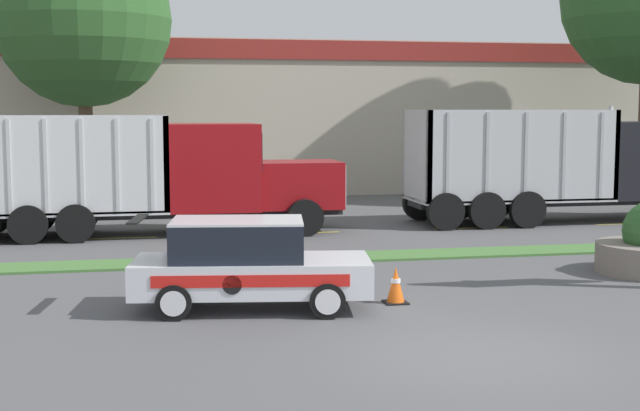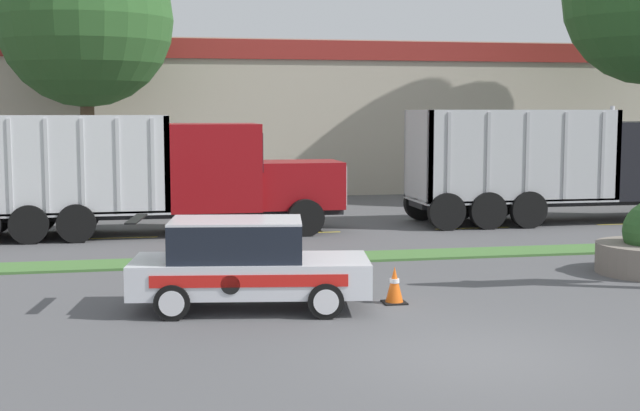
# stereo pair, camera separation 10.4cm
# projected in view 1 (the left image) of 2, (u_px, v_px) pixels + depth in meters

# --- Properties ---
(ground_plane) EXTENTS (600.00, 600.00, 0.00)m
(ground_plane) POSITION_uv_depth(u_px,v_px,m) (475.00, 355.00, 13.34)
(ground_plane) COLOR #515154
(grass_verge) EXTENTS (120.00, 1.34, 0.06)m
(grass_verge) POSITION_uv_depth(u_px,v_px,m) (342.00, 257.00, 21.98)
(grass_verge) COLOR #477538
(grass_verge) RESTS_ON ground_plane
(centre_line_3) EXTENTS (2.40, 0.14, 0.01)m
(centre_line_3) POSITION_uv_depth(u_px,v_px,m) (114.00, 238.00, 25.41)
(centre_line_3) COLOR yellow
(centre_line_3) RESTS_ON ground_plane
(centre_line_4) EXTENTS (2.40, 0.14, 0.01)m
(centre_line_4) POSITION_uv_depth(u_px,v_px,m) (300.00, 233.00, 26.49)
(centre_line_4) COLOR yellow
(centre_line_4) RESTS_ON ground_plane
(centre_line_5) EXTENTS (2.40, 0.14, 0.01)m
(centre_line_5) POSITION_uv_depth(u_px,v_px,m) (471.00, 228.00, 27.56)
(centre_line_5) COLOR yellow
(centre_line_5) RESTS_ON ground_plane
(centre_line_6) EXTENTS (2.40, 0.14, 0.01)m
(centre_line_6) POSITION_uv_depth(u_px,v_px,m) (630.00, 223.00, 28.63)
(centre_line_6) COLOR yellow
(centre_line_6) RESTS_ON ground_plane
(dump_truck_lead) EXTENTS (11.06, 2.81, 3.77)m
(dump_truck_lead) POSITION_uv_depth(u_px,v_px,m) (601.00, 169.00, 29.25)
(dump_truck_lead) COLOR black
(dump_truck_lead) RESTS_ON ground_plane
(dump_truck_mid) EXTENTS (10.84, 2.70, 3.49)m
(dump_truck_mid) POSITION_uv_depth(u_px,v_px,m) (184.00, 178.00, 26.14)
(dump_truck_mid) COLOR black
(dump_truck_mid) RESTS_ON ground_plane
(rally_car) EXTENTS (4.55, 2.39, 1.70)m
(rally_car) POSITION_uv_depth(u_px,v_px,m) (247.00, 264.00, 16.35)
(rally_car) COLOR silver
(rally_car) RESTS_ON ground_plane
(traffic_cone) EXTENTS (0.44, 0.44, 0.70)m
(traffic_cone) POSITION_uv_depth(u_px,v_px,m) (396.00, 285.00, 16.90)
(traffic_cone) COLOR black
(traffic_cone) RESTS_ON ground_plane
(store_building_backdrop) EXTENTS (32.23, 12.10, 6.56)m
(store_building_backdrop) POSITION_uv_depth(u_px,v_px,m) (301.00, 117.00, 43.25)
(store_building_backdrop) COLOR #BCB29E
(store_building_backdrop) RESTS_ON ground_plane
(tree_behind_centre) EXTENTS (6.36, 6.36, 11.67)m
(tree_behind_centre) POSITION_uv_depth(u_px,v_px,m) (82.00, 1.00, 32.06)
(tree_behind_centre) COLOR brown
(tree_behind_centre) RESTS_ON ground_plane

